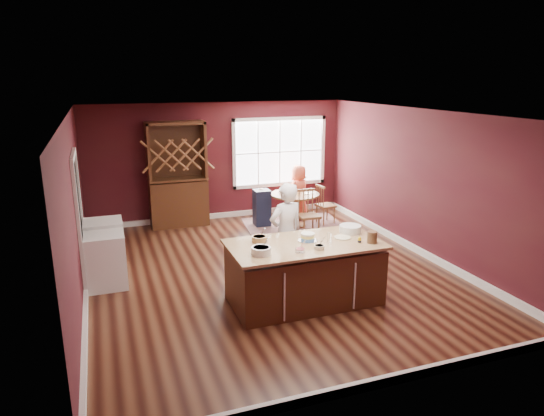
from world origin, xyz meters
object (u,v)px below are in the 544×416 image
Objects in this scene: baker at (286,233)px; chair_north at (294,196)px; toddler at (258,190)px; dryer at (105,247)px; hutch at (177,175)px; seated_woman at (299,192)px; layer_cake at (308,237)px; chair_south at (309,214)px; high_chair at (262,207)px; chair_east at (326,204)px; kitchen_island at (304,274)px; dining_table at (295,203)px; washer at (106,261)px.

chair_north is (1.60, 3.54, -0.33)m from baker.
toddler reaches higher than dryer.
hutch is 2.54× the size of dryer.
hutch is at bearing -43.46° from seated_woman.
layer_cake is (0.06, -0.71, 0.15)m from baker.
seated_woman reaches higher than toddler.
layer_cake is at bearing -97.09° from toddler.
baker reaches higher than chair_south.
toddler is (-1.07, -0.44, 0.31)m from chair_north.
baker is 3.14m from high_chair.
chair_east is 1.06× the size of high_chair.
layer_cake is 2.95m from chair_south.
kitchen_island is at bearing 35.00° from seated_woman.
baker reaches higher than chair_east.
chair_south is at bearing 64.79° from kitchen_island.
hutch is at bearing 161.42° from high_chair.
dryer is (-1.64, -2.30, -0.70)m from hutch.
toddler is 3.73m from dryer.
chair_north is (-0.44, 0.81, 0.04)m from chair_east.
washer is at bearing -153.85° from dining_table.
chair_north reaches higher than toddler.
baker reaches higher than chair_north.
kitchen_island is 2.07× the size of dining_table.
baker is (-1.29, -2.76, 0.29)m from dining_table.
chair_south is at bearing 43.05° from seated_woman.
chair_north is at bearing -126.09° from baker.
baker is 3.15m from toddler.
high_chair is at bearing 123.00° from chair_south.
baker is 1.93× the size of high_chair.
dryer is at bearing -152.77° from toddler.
chair_north is 3.81× the size of toddler.
high_chair is (0.55, 3.76, -0.55)m from layer_cake.
chair_south is (1.27, 1.95, -0.32)m from baker.
kitchen_island is at bearing -98.05° from toddler.
chair_south is at bearing -134.89° from baker.
chair_south is 3.88× the size of toddler.
baker is at bearing -73.06° from hutch.
baker reaches higher than high_chair.
seated_woman is at bearing 11.85° from high_chair.
layer_cake reaches higher than toddler.
layer_cake is at bearing 141.81° from chair_east.
chair_north is (0.33, 1.60, -0.01)m from chair_south.
toddler reaches higher than washer.
high_chair is (-0.97, -0.17, -0.22)m from seated_woman.
chair_south is 0.43× the size of hutch.
hutch reaches higher than chair_north.
kitchen_island is 1.35× the size of baker.
seated_woman is (1.52, 3.93, -0.33)m from layer_cake.
dining_table is 1.19× the size of chair_east.
kitchen_island is at bearing 141.41° from chair_east.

